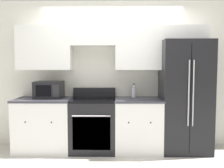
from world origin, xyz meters
TOP-DOWN VIEW (x-y plane):
  - ground_plane at (0.00, 0.00)m, footprint 12.00×12.00m
  - wall_back at (0.02, 0.59)m, footprint 8.00×0.39m
  - lower_cabinets_left at (-1.17, 0.31)m, footprint 0.96×0.64m
  - lower_cabinets_right at (0.44, 0.31)m, footprint 0.80×0.64m
  - oven_range at (-0.32, 0.31)m, footprint 0.76×0.65m
  - refrigerator at (1.23, 0.36)m, footprint 0.80×0.75m
  - microwave at (-1.09, 0.38)m, footprint 0.46×0.39m
  - bottle at (0.38, 0.52)m, footprint 0.08×0.08m

SIDE VIEW (x-z plane):
  - ground_plane at x=0.00m, z-range 0.00..0.00m
  - lower_cabinets_left at x=-1.17m, z-range 0.00..0.90m
  - lower_cabinets_right at x=0.44m, z-range 0.00..0.90m
  - oven_range at x=-0.32m, z-range -0.07..0.98m
  - refrigerator at x=1.23m, z-range 0.00..1.88m
  - bottle at x=0.38m, z-range 0.87..1.11m
  - microwave at x=-1.09m, z-range 0.90..1.19m
  - wall_back at x=0.02m, z-range 0.17..2.77m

